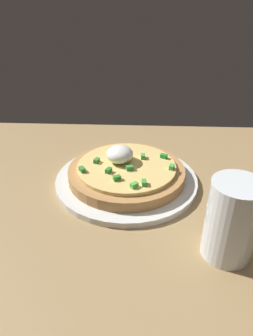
{
  "coord_description": "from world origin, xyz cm",
  "views": [
    {
      "loc": [
        -1.75,
        42.68,
        34.7
      ],
      "look_at": [
        0.65,
        -6.47,
        5.71
      ],
      "focal_mm": 32.5,
      "sensor_mm": 36.0,
      "label": 1
    }
  ],
  "objects": [
    {
      "name": "cup_far",
      "position": [
        -14.13,
        11.02,
        7.82
      ],
      "size": [
        6.94,
        6.94,
        11.65
      ],
      "color": "silver",
      "rests_on": "dining_table"
    },
    {
      "name": "plate",
      "position": [
        0.65,
        -6.47,
        3.15
      ],
      "size": [
        26.9,
        26.9,
        1.11
      ],
      "primitive_type": "cylinder",
      "color": "silver",
      "rests_on": "dining_table"
    },
    {
      "name": "dining_table",
      "position": [
        0.0,
        0.0,
        1.3
      ],
      "size": [
        107.98,
        69.69,
        2.6
      ],
      "primitive_type": "cube",
      "color": "#97794E",
      "rests_on": "ground"
    },
    {
      "name": "pizza",
      "position": [
        0.73,
        -6.54,
        5.16
      ],
      "size": [
        21.97,
        21.97,
        5.78
      ],
      "color": "#AF7C47",
      "rests_on": "plate"
    }
  ]
}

